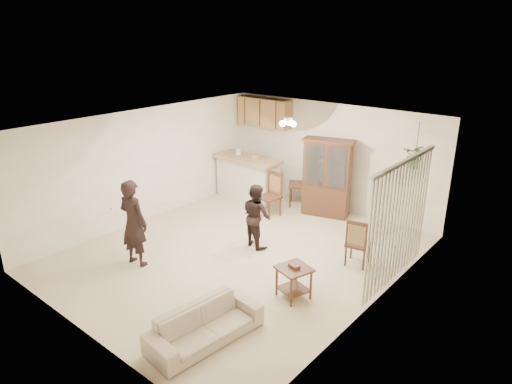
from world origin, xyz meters
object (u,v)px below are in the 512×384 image
Objects in this scene: sofa at (205,317)px; chair_hutch_left at (299,192)px; adult at (133,219)px; china_hutch at (327,178)px; chair_hutch_right at (358,251)px; child at (256,214)px; side_table at (294,282)px; chair_bar at (269,204)px.

chair_hutch_left is (-1.96, 5.09, -0.03)m from sofa.
adult is 4.48m from china_hutch.
china_hutch reaches higher than chair_hutch_left.
china_hutch is at bearing -55.37° from chair_hutch_right.
child is 2.49m from chair_hutch_left.
side_table is 1.67m from chair_hutch_right.
chair_hutch_left is (-0.82, 0.12, -0.55)m from china_hutch.
adult is 1.01× the size of china_hutch.
chair_bar is (-0.95, -0.91, -0.59)m from china_hutch.
chair_hutch_left is (0.13, 1.03, 0.04)m from chair_bar.
china_hutch is 1.96× the size of chair_hutch_right.
child is at bearing -111.47° from china_hutch.
chair_hutch_left is at bearing -61.79° from child.
adult is 4.45m from chair_hutch_left.
sofa reaches higher than side_table.
china_hutch is at bearing 48.84° from chair_bar.
chair_bar is (-2.09, 4.06, -0.08)m from sofa.
china_hutch is 1.52× the size of chair_hutch_left.
chair_bar is 1.13× the size of chair_hutch_right.
child reaches higher than chair_hutch_right.
adult is at bearing -92.68° from chair_bar.
side_table is at bearing -169.15° from adult.
adult is 2.34m from child.
adult is at bearing -40.87° from chair_hutch_left.
side_table is 4.12m from chair_hutch_left.
chair_hutch_left is at bearing 88.00° from chair_bar.
child is at bearing -18.76° from chair_hutch_left.
chair_bar reaches higher than chair_hutch_right.
child is 2.01m from side_table.
child is at bearing -128.46° from adult.
sofa is 2.71m from adult.
chair_bar is (-0.74, 1.35, -0.38)m from child.
sofa is 1.69m from side_table.
chair_hutch_right is at bearing -147.64° from adult.
china_hutch is at bearing -115.65° from adult.
chair_bar is at bearing 135.10° from side_table.
chair_bar reaches higher than side_table.
chair_hutch_right is at bearing -148.86° from child.
china_hutch is (1.41, 4.25, -0.02)m from adult.
sofa is 1.04× the size of adult.
side_table is at bearing -39.73° from chair_bar.
side_table is 0.67× the size of chair_hutch_right.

